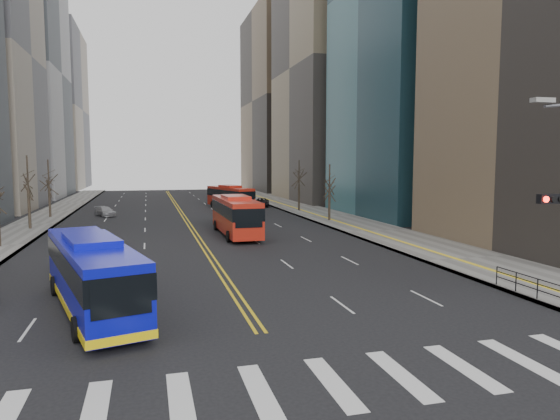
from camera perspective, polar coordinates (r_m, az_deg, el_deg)
ground at (r=16.38m, az=1.99°, el=-19.62°), size 220.00×220.00×0.00m
sidewalk_right at (r=63.44m, az=5.32°, el=-0.66°), size 7.00×130.00×0.15m
sidewalk_left at (r=60.80m, az=-26.34°, el=-1.49°), size 5.00×130.00×0.15m
crosswalk at (r=16.37m, az=1.99°, el=-19.60°), size 26.70×4.00×0.01m
centerline at (r=69.66m, az=-11.26°, el=-0.24°), size 0.55×100.00×0.01m
office_towers at (r=84.51m, az=-12.11°, el=17.06°), size 83.00×134.00×58.00m
pedestrian_railing at (r=28.13m, az=27.36°, el=-7.66°), size 0.06×6.06×1.02m
street_trees at (r=48.85m, az=-18.25°, el=2.86°), size 35.20×47.20×7.60m
blue_bus at (r=24.87m, az=-20.68°, el=-6.64°), size 5.68×12.44×3.54m
red_bus_near at (r=47.09m, az=-5.09°, el=-0.36°), size 3.12×11.99×3.77m
red_bus_far at (r=73.09m, az=-5.73°, el=1.63°), size 5.52×11.27×3.49m
car_dark_mid at (r=63.96m, az=-3.20°, el=0.01°), size 2.11×4.48×1.48m
car_silver at (r=67.10m, az=-19.36°, el=-0.16°), size 3.23×4.45×1.20m
car_dark_far at (r=76.40m, az=-2.12°, el=0.86°), size 3.32×5.14×1.32m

